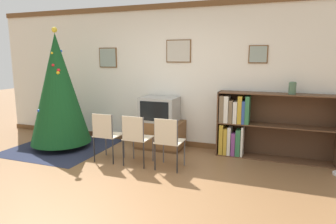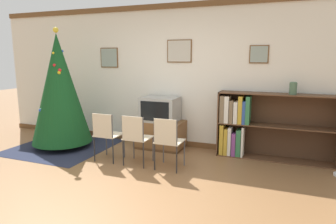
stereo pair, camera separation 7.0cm
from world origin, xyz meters
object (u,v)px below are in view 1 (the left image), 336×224
(tv_console, at_px, (160,134))
(vase, at_px, (292,88))
(folding_chair_right, at_px, (168,140))
(folding_chair_center, at_px, (136,137))
(bookshelf, at_px, (252,124))
(folding_chair_left, at_px, (106,134))
(television, at_px, (159,109))
(christmas_tree, at_px, (58,89))

(tv_console, distance_m, vase, 2.48)
(tv_console, distance_m, folding_chair_right, 1.16)
(folding_chair_center, xyz_separation_m, vase, (2.28, 1.08, 0.76))
(tv_console, relative_size, bookshelf, 0.47)
(folding_chair_left, bearing_deg, tv_console, 61.29)
(tv_console, xyz_separation_m, folding_chair_right, (0.55, -1.00, 0.21))
(folding_chair_right, bearing_deg, vase, 31.99)
(folding_chair_right, distance_m, bookshelf, 1.59)
(folding_chair_center, relative_size, folding_chair_right, 1.00)
(television, distance_m, folding_chair_right, 1.18)
(bookshelf, bearing_deg, folding_chair_left, -153.67)
(christmas_tree, bearing_deg, folding_chair_right, -9.02)
(tv_console, xyz_separation_m, bookshelf, (1.68, 0.10, 0.31))
(tv_console, bearing_deg, folding_chair_right, -61.29)
(television, bearing_deg, folding_chair_right, -61.23)
(christmas_tree, relative_size, bookshelf, 1.17)
(television, bearing_deg, folding_chair_center, -90.00)
(folding_chair_center, relative_size, bookshelf, 0.43)
(tv_console, bearing_deg, television, -90.00)
(vase, bearing_deg, folding_chair_center, -154.61)
(christmas_tree, bearing_deg, folding_chair_left, -16.70)
(folding_chair_left, bearing_deg, folding_chair_right, 0.00)
(folding_chair_right, height_order, vase, vase)
(folding_chair_left, bearing_deg, television, 61.23)
(television, xyz_separation_m, folding_chair_center, (0.00, -1.00, -0.28))
(tv_console, distance_m, bookshelf, 1.71)
(christmas_tree, distance_m, vase, 4.13)
(tv_console, relative_size, folding_chair_right, 1.10)
(folding_chair_left, bearing_deg, vase, 20.93)
(folding_chair_right, relative_size, vase, 4.08)
(christmas_tree, distance_m, folding_chair_right, 2.45)
(folding_chair_left, relative_size, folding_chair_right, 1.00)
(christmas_tree, relative_size, television, 3.32)
(tv_console, height_order, vase, vase)
(folding_chair_center, bearing_deg, folding_chair_right, 0.00)
(television, xyz_separation_m, vase, (2.28, 0.08, 0.47))
(folding_chair_right, bearing_deg, television, 118.77)
(folding_chair_center, xyz_separation_m, folding_chair_right, (0.55, 0.00, 0.00))
(bookshelf, bearing_deg, tv_console, -176.53)
(folding_chair_left, relative_size, vase, 4.08)
(tv_console, xyz_separation_m, folding_chair_left, (-0.55, -1.00, 0.21))
(christmas_tree, xyz_separation_m, tv_console, (1.78, 0.63, -0.86))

